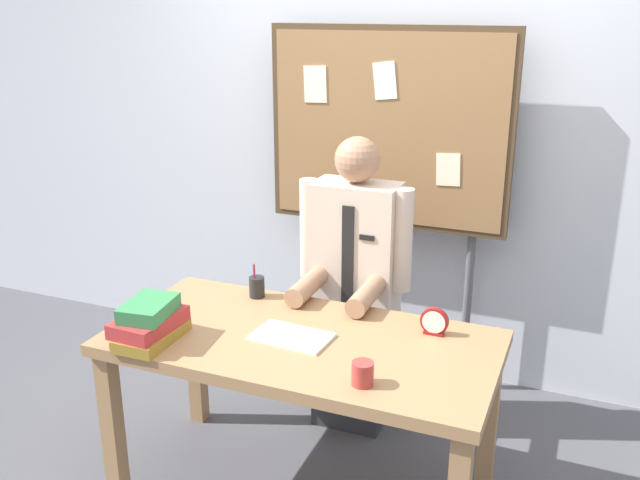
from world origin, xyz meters
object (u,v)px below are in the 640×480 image
Objects in this scene: desk at (302,359)px; person at (354,296)px; coffee_mug at (363,373)px; book_stack at (150,322)px; bulletin_board at (388,135)px; desk_clock at (434,322)px; pen_holder at (257,287)px; open_notebook at (292,337)px.

person is at bearing 90.00° from desk.
person is at bearing 111.15° from coffee_mug.
coffee_mug reaches higher than desk.
book_stack is 3.56× the size of coffee_mug.
coffee_mug is (0.34, -1.35, -0.58)m from bulletin_board.
bulletin_board is 1.51m from coffee_mug.
bulletin_board reaches higher than desk.
desk_clock is at bearing 25.35° from desk.
desk is at bearing 24.37° from book_stack.
desk is 0.62m from book_stack.
pen_holder is at bearing 141.68° from coffee_mug.
desk is at bearing -90.00° from bulletin_board.
bulletin_board reaches higher than pen_holder.
person is 12.64× the size of desk_clock.
open_notebook is 2.70× the size of desk_clock.
desk is 18.06× the size of coffee_mug.
bulletin_board is at bearing 118.74° from desk_clock.
bulletin_board is 1.28m from open_notebook.
book_stack is 0.99× the size of open_notebook.
coffee_mug is at bearing -68.85° from person.
book_stack is 1.91× the size of pen_holder.
open_notebook is at bearing -93.10° from person.
bulletin_board is 6.25× the size of book_stack.
pen_holder is at bearing 139.80° from desk.
book_stack is 2.68× the size of desk_clock.
coffee_mug is at bearing -0.26° from book_stack.
desk_clock is at bearing -40.01° from person.
person is (0.00, 0.63, 0.02)m from desk.
book_stack reaches higher than desk_clock.
pen_holder is at bearing 175.25° from desk_clock.
open_notebook is at bearing -154.35° from desk_clock.
book_stack reaches higher than open_notebook.
pen_holder is (-0.69, 0.55, 0.01)m from coffee_mug.
bulletin_board is at bearing 88.21° from open_notebook.
open_notebook is 3.59× the size of coffee_mug.
desk is 1.07× the size of person.
desk_clock reaches higher than open_notebook.
book_stack is at bearing -155.63° from desk.
bulletin_board reaches higher than desk_clock.
pen_holder is (-0.35, -0.33, 0.12)m from person.
pen_holder is (-0.35, 0.30, 0.14)m from desk.
desk is 0.55m from desk_clock.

